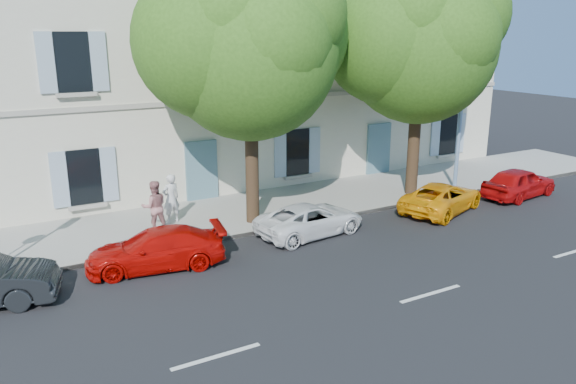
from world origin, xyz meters
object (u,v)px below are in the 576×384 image
car_white_coupe (310,219)px  car_red_hatchback (519,182)px  street_lamp (467,79)px  pedestrian_a (171,198)px  car_yellow_supercar (442,197)px  tree_left (250,52)px  tree_right (420,47)px  pedestrian_b (154,207)px  car_red_coupe (156,249)px

car_white_coupe → car_red_hatchback: car_red_hatchback is taller
street_lamp → pedestrian_a: bearing=171.8°
car_yellow_supercar → pedestrian_a: 10.04m
tree_left → car_white_coupe: bearing=-54.8°
car_white_coupe → tree_right: tree_right is taller
car_white_coupe → pedestrian_a: 4.90m
tree_left → pedestrian_b: bearing=169.8°
car_red_coupe → tree_left: 7.02m
tree_left → pedestrian_a: size_ratio=5.17×
tree_right → pedestrian_a: 11.07m
car_white_coupe → pedestrian_a: size_ratio=2.19×
car_red_hatchback → pedestrian_a: 14.04m
car_red_coupe → car_white_coupe: 5.33m
street_lamp → pedestrian_a: street_lamp is taller
tree_left → street_lamp: tree_left is taller
car_red_coupe → pedestrian_b: pedestrian_b is taller
tree_right → pedestrian_a: size_ratio=5.24×
tree_left → car_red_coupe: bearing=-154.0°
car_red_coupe → pedestrian_b: 2.72m
car_red_hatchback → street_lamp: (-1.63, 1.77, 4.12)m
tree_right → car_red_coupe: bearing=-170.0°
pedestrian_b → car_yellow_supercar: bearing=172.5°
car_white_coupe → tree_left: (-1.27, 1.80, 5.42)m
car_red_coupe → pedestrian_a: size_ratio=2.26×
pedestrian_a → car_red_coupe: bearing=53.1°
car_red_coupe → car_red_hatchback: 15.13m
car_yellow_supercar → tree_right: (0.35, 2.12, 5.45)m
tree_right → car_yellow_supercar: bearing=-99.5°
pedestrian_a → pedestrian_b: bearing=29.4°
car_white_coupe → car_red_coupe: bearing=85.3°
car_yellow_supercar → tree_left: (-6.93, 2.09, 5.40)m
car_red_coupe → car_white_coupe: (5.33, 0.18, -0.04)m
car_yellow_supercar → car_red_hatchback: bearing=-111.8°
tree_left → pedestrian_b: size_ratio=5.13×
car_white_coupe → pedestrian_a: bearing=44.2°
tree_left → pedestrian_a: tree_left is taller
tree_left → street_lamp: 9.53m
car_white_coupe → car_red_hatchback: (9.81, -0.43, 0.10)m
tree_right → street_lamp: size_ratio=1.13×
street_lamp → car_white_coupe: bearing=-170.7°
car_red_coupe → tree_right: tree_right is taller
street_lamp → tree_left: bearing=177.2°
car_yellow_supercar → tree_left: 9.03m
street_lamp → pedestrian_b: size_ratio=4.61×
tree_right → pedestrian_a: (-9.80, 1.25, -4.98)m
tree_right → car_red_hatchback: bearing=-30.7°
tree_right → pedestrian_a: tree_right is taller
car_yellow_supercar → tree_left: bearing=53.3°
tree_right → street_lamp: (2.16, -0.48, -1.26)m
tree_left → tree_right: (7.28, 0.03, 0.05)m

